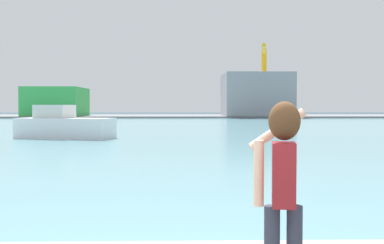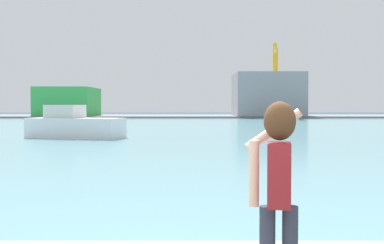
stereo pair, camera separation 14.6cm
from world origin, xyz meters
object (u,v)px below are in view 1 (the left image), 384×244
at_px(port_crane, 264,72).
at_px(warehouse_right, 256,95).
at_px(warehouse_left, 57,102).
at_px(boat_moored, 64,126).
at_px(person_photographer, 282,178).

bearing_deg(port_crane, warehouse_right, 154.98).
bearing_deg(warehouse_left, boat_moored, -75.48).
bearing_deg(warehouse_right, port_crane, -25.02).
bearing_deg(port_crane, boat_moored, -112.14).
xyz_separation_m(warehouse_left, port_crane, (39.17, -1.18, 5.58)).
relative_size(boat_moored, warehouse_left, 0.53).
bearing_deg(port_crane, warehouse_left, 178.28).
height_order(warehouse_left, warehouse_right, warehouse_right).
distance_m(boat_moored, warehouse_right, 63.20).
height_order(boat_moored, warehouse_left, warehouse_left).
xyz_separation_m(person_photographer, port_crane, (14.86, 87.80, 6.97)).
distance_m(person_photographer, warehouse_right, 89.52).
relative_size(boat_moored, port_crane, 0.54).
bearing_deg(boat_moored, warehouse_right, 85.57).
height_order(warehouse_left, port_crane, port_crane).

